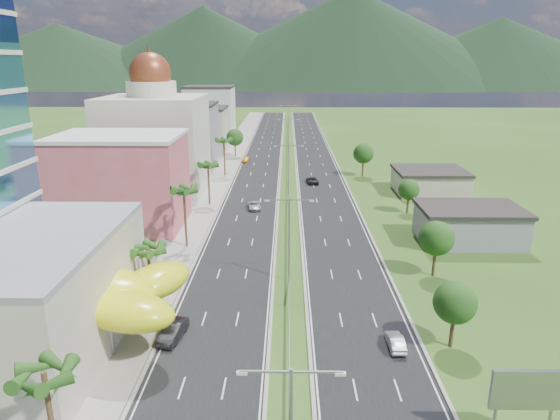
{
  "coord_description": "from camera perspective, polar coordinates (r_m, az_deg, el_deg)",
  "views": [
    {
      "loc": [
        -0.25,
        -48.69,
        27.32
      ],
      "look_at": [
        -1.27,
        18.26,
        7.0
      ],
      "focal_mm": 32.0,
      "sensor_mm": 36.0,
      "label": 1
    }
  ],
  "objects": [
    {
      "name": "domed_building",
      "position": [
        108.52,
        -14.09,
        7.92
      ],
      "size": [
        20.0,
        20.0,
        28.7
      ],
      "color": "beige",
      "rests_on": "ground"
    },
    {
      "name": "leafy_tree_rb",
      "position": [
        67.41,
        17.44,
        -3.11
      ],
      "size": [
        4.55,
        4.55,
        7.47
      ],
      "color": "#47301C",
      "rests_on": "ground"
    },
    {
      "name": "streetlight_median_d",
      "position": [
        145.16,
        0.97,
        8.73
      ],
      "size": [
        6.04,
        0.25,
        11.0
      ],
      "color": "gray",
      "rests_on": "ground"
    },
    {
      "name": "shed_far",
      "position": [
        110.9,
        16.7,
        3.07
      ],
      "size": [
        14.0,
        12.0,
        4.4
      ],
      "primitive_type": "cube",
      "color": "#B3A593",
      "rests_on": "ground"
    },
    {
      "name": "midrise_grey",
      "position": [
        132.85,
        -10.87,
        8.22
      ],
      "size": [
        16.0,
        15.0,
        16.0
      ],
      "primitive_type": "cube",
      "color": "gray",
      "rests_on": "ground"
    },
    {
      "name": "streetlight_median_c",
      "position": [
        100.81,
        1.0,
        5.1
      ],
      "size": [
        6.04,
        0.25,
        11.0
      ],
      "color": "gray",
      "rests_on": "ground"
    },
    {
      "name": "palm_tree_e",
      "position": [
        121.17,
        -6.43,
        7.75
      ],
      "size": [
        3.6,
        3.6,
        9.4
      ],
      "color": "#47301C",
      "rests_on": "ground"
    },
    {
      "name": "leafy_tree_lfar",
      "position": [
        146.12,
        -5.18,
        8.25
      ],
      "size": [
        4.9,
        4.9,
        8.05
      ],
      "color": "#47301C",
      "rests_on": "ground"
    },
    {
      "name": "car_yellow_far_left",
      "position": [
        138.68,
        -3.96,
        5.75
      ],
      "size": [
        1.9,
        4.27,
        1.22
      ],
      "primitive_type": "imported",
      "rotation": [
        0.0,
        0.0,
        -0.05
      ],
      "color": "gold",
      "rests_on": "road_left"
    },
    {
      "name": "palm_tree_a",
      "position": [
        36.29,
        -25.32,
        -17.06
      ],
      "size": [
        3.6,
        3.6,
        9.1
      ],
      "color": "#47301C",
      "rests_on": "ground"
    },
    {
      "name": "leafy_tree_ra",
      "position": [
        51.78,
        19.37,
        -9.96
      ],
      "size": [
        4.2,
        4.2,
        6.9
      ],
      "color": "#47301C",
      "rests_on": "ground"
    },
    {
      "name": "palm_tree_c",
      "position": [
        74.72,
        -10.94,
        1.98
      ],
      "size": [
        3.6,
        3.6,
        9.6
      ],
      "color": "#47301C",
      "rests_on": "ground"
    },
    {
      "name": "pink_shophouse",
      "position": [
        87.6,
        -17.65,
        3.0
      ],
      "size": [
        20.0,
        15.0,
        15.0
      ],
      "primitive_type": "cube",
      "color": "#C75253",
      "rests_on": "ground"
    },
    {
      "name": "streetlight_median_b",
      "position": [
        62.19,
        1.05,
        -2.44
      ],
      "size": [
        6.04,
        0.25,
        11.0
      ],
      "color": "gray",
      "rests_on": "ground"
    },
    {
      "name": "ground",
      "position": [
        55.83,
        1.04,
        -12.42
      ],
      "size": [
        500.0,
        500.0,
        0.0
      ],
      "primitive_type": "plane",
      "color": "#2D5119",
      "rests_on": "ground"
    },
    {
      "name": "car_dark_far_right",
      "position": [
        114.4,
        3.7,
        3.41
      ],
      "size": [
        2.83,
        5.29,
        1.41
      ],
      "primitive_type": "imported",
      "rotation": [
        0.0,
        0.0,
        3.24
      ],
      "color": "black",
      "rests_on": "road_right"
    },
    {
      "name": "shed_near",
      "position": [
        82.73,
        20.8,
        -1.72
      ],
      "size": [
        15.0,
        10.0,
        5.0
      ],
      "primitive_type": "cube",
      "color": "gray",
      "rests_on": "ground"
    },
    {
      "name": "road_left",
      "position": [
        141.54,
        -2.09,
        5.75
      ],
      "size": [
        11.0,
        260.0,
        0.04
      ],
      "primitive_type": "cube",
      "color": "black",
      "rests_on": "ground"
    },
    {
      "name": "car_silver_right",
      "position": [
        51.95,
        13.05,
        -14.42
      ],
      "size": [
        1.45,
        4.05,
        1.33
      ],
      "primitive_type": "imported",
      "rotation": [
        0.0,
        0.0,
        3.15
      ],
      "color": "#A3A5AA",
      "rests_on": "road_right"
    },
    {
      "name": "median_guardrail",
      "position": [
        123.6,
        0.97,
        4.4
      ],
      "size": [
        0.1,
        216.06,
        0.76
      ],
      "color": "gray",
      "rests_on": "ground"
    },
    {
      "name": "palm_tree_d",
      "position": [
        96.96,
        -8.23,
        4.94
      ],
      "size": [
        3.6,
        3.6,
        8.6
      ],
      "color": "#47301C",
      "rests_on": "ground"
    },
    {
      "name": "mountain_ridge",
      "position": [
        503.06,
        7.97,
        13.61
      ],
      "size": [
        860.0,
        140.0,
        90.0
      ],
      "primitive_type": null,
      "color": "black",
      "rests_on": "ground"
    },
    {
      "name": "leafy_tree_rd",
      "position": [
        122.04,
        9.52,
        6.39
      ],
      "size": [
        4.9,
        4.9,
        8.05
      ],
      "color": "#47301C",
      "rests_on": "ground"
    },
    {
      "name": "sidewalk_left",
      "position": [
        142.33,
        -5.93,
        5.75
      ],
      "size": [
        7.0,
        260.0,
        0.12
      ],
      "primitive_type": "cube",
      "color": "gray",
      "rests_on": "ground"
    },
    {
      "name": "streetlight_median_e",
      "position": [
        189.81,
        0.96,
        10.65
      ],
      "size": [
        6.04,
        0.25,
        11.0
      ],
      "color": "gray",
      "rests_on": "ground"
    },
    {
      "name": "car_silver_mid_left",
      "position": [
        94.61,
        -2.96,
        0.53
      ],
      "size": [
        2.92,
        5.15,
        1.36
      ],
      "primitive_type": "imported",
      "rotation": [
        0.0,
        0.0,
        0.14
      ],
      "color": "#ABADB3",
      "rests_on": "road_left"
    },
    {
      "name": "billboard",
      "position": [
        42.0,
        26.35,
        -18.14
      ],
      "size": [
        5.2,
        0.35,
        6.2
      ],
      "color": "gray",
      "rests_on": "ground"
    },
    {
      "name": "midrise_white",
      "position": [
        176.69,
        -7.98,
        10.77
      ],
      "size": [
        16.0,
        15.0,
        18.0
      ],
      "primitive_type": "cube",
      "color": "silver",
      "rests_on": "ground"
    },
    {
      "name": "palm_tree_b",
      "position": [
        56.68,
        -14.85,
        -4.65
      ],
      "size": [
        3.6,
        3.6,
        8.1
      ],
      "color": "#47301C",
      "rests_on": "ground"
    },
    {
      "name": "midrise_beige",
      "position": [
        154.46,
        -9.22,
        8.92
      ],
      "size": [
        16.0,
        15.0,
        13.0
      ],
      "primitive_type": "cube",
      "color": "#B3A593",
      "rests_on": "ground"
    },
    {
      "name": "lime_canopy",
      "position": [
        53.71,
        -21.05,
        -8.89
      ],
      "size": [
        18.0,
        15.0,
        7.4
      ],
      "color": "yellow",
      "rests_on": "ground"
    },
    {
      "name": "leafy_tree_rc",
      "position": [
        94.28,
        14.51,
        2.25
      ],
      "size": [
        3.85,
        3.85,
        6.33
      ],
      "color": "#47301C",
      "rests_on": "ground"
    },
    {
      "name": "car_dark_left",
      "position": [
        53.18,
        -12.16,
        -13.38
      ],
      "size": [
        2.54,
        5.19,
        1.64
      ],
      "primitive_type": "imported",
      "rotation": [
        0.0,
        0.0,
        -0.17
      ],
      "color": "black",
      "rests_on": "road_left"
    },
    {
      "name": "road_right",
      "position": [
        141.56,
        4.01,
        5.72
      ],
      "size": [
        11.0,
        260.0,
        0.04
      ],
      "primitive_type": "cube",
      "color": "black",
      "rests_on": "ground"
    }
  ]
}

